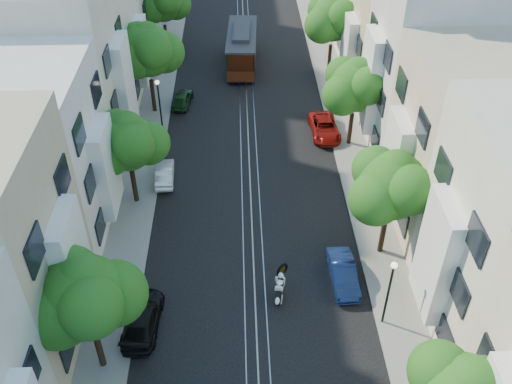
{
  "coord_description": "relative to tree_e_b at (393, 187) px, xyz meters",
  "views": [
    {
      "loc": [
        -0.62,
        -13.93,
        22.98
      ],
      "look_at": [
        0.26,
        11.95,
        2.2
      ],
      "focal_mm": 40.0,
      "sensor_mm": 36.0,
      "label": 1
    }
  ],
  "objects": [
    {
      "name": "ground",
      "position": [
        -7.26,
        19.02,
        -4.73
      ],
      "size": [
        200.0,
        200.0,
        0.0
      ],
      "primitive_type": "plane",
      "color": "black",
      "rests_on": "ground"
    },
    {
      "name": "sidewalk_east",
      "position": [
        -0.01,
        19.02,
        -4.67
      ],
      "size": [
        2.5,
        80.0,
        0.12
      ],
      "primitive_type": "cube",
      "color": "gray",
      "rests_on": "ground"
    },
    {
      "name": "sidewalk_west",
      "position": [
        -14.51,
        19.02,
        -4.67
      ],
      "size": [
        2.5,
        80.0,
        0.12
      ],
      "primitive_type": "cube",
      "color": "gray",
      "rests_on": "ground"
    },
    {
      "name": "rail_left",
      "position": [
        -7.81,
        19.02,
        -4.72
      ],
      "size": [
        0.06,
        80.0,
        0.02
      ],
      "primitive_type": "cube",
      "color": "gray",
      "rests_on": "ground"
    },
    {
      "name": "rail_slot",
      "position": [
        -7.26,
        19.02,
        -4.72
      ],
      "size": [
        0.06,
        80.0,
        0.02
      ],
      "primitive_type": "cube",
      "color": "gray",
      "rests_on": "ground"
    },
    {
      "name": "rail_right",
      "position": [
        -6.71,
        19.02,
        -4.72
      ],
      "size": [
        0.06,
        80.0,
        0.02
      ],
      "primitive_type": "cube",
      "color": "gray",
      "rests_on": "ground"
    },
    {
      "name": "lane_line",
      "position": [
        -7.26,
        19.02,
        -4.73
      ],
      "size": [
        0.08,
        80.0,
        0.01
      ],
      "primitive_type": "cube",
      "color": "tan",
      "rests_on": "ground"
    },
    {
      "name": "townhouses_east",
      "position": [
        4.61,
        18.94,
        0.45
      ],
      "size": [
        7.75,
        72.0,
        12.0
      ],
      "color": "beige",
      "rests_on": "ground"
    },
    {
      "name": "townhouses_west",
      "position": [
        -19.13,
        18.94,
        0.35
      ],
      "size": [
        7.75,
        72.0,
        11.76
      ],
      "color": "silver",
      "rests_on": "ground"
    },
    {
      "name": "tree_e_b",
      "position": [
        0.0,
        0.0,
        0.0
      ],
      "size": [
        4.93,
        4.08,
        6.68
      ],
      "color": "black",
      "rests_on": "ground"
    },
    {
      "name": "tree_e_c",
      "position": [
        -0.0,
        11.0,
        -0.13
      ],
      "size": [
        4.84,
        3.99,
        6.52
      ],
      "color": "black",
      "rests_on": "ground"
    },
    {
      "name": "tree_e_d",
      "position": [
        0.0,
        22.0,
        0.13
      ],
      "size": [
        5.01,
        4.16,
        6.85
      ],
      "color": "black",
      "rests_on": "ground"
    },
    {
      "name": "tree_w_a",
      "position": [
        -14.4,
        -7.0,
        0.0
      ],
      "size": [
        4.93,
        4.08,
        6.68
      ],
      "color": "black",
      "rests_on": "ground"
    },
    {
      "name": "tree_w_b",
      "position": [
        -14.4,
        5.0,
        -0.34
      ],
      "size": [
        4.72,
        3.87,
        6.27
      ],
      "color": "black",
      "rests_on": "ground"
    },
    {
      "name": "tree_w_c",
      "position": [
        -14.4,
        16.0,
        0.34
      ],
      "size": [
        5.13,
        4.28,
        7.09
      ],
      "color": "black",
      "rests_on": "ground"
    },
    {
      "name": "tree_w_d",
      "position": [
        -14.4,
        27.0,
        -0.13
      ],
      "size": [
        4.84,
        3.99,
        6.52
      ],
      "color": "black",
      "rests_on": "ground"
    },
    {
      "name": "lamp_east",
      "position": [
        -0.96,
        -4.98,
        -1.89
      ],
      "size": [
        0.32,
        0.32,
        4.16
      ],
      "color": "black",
      "rests_on": "ground"
    },
    {
      "name": "lamp_west",
      "position": [
        -13.56,
        13.02,
        -1.89
      ],
      "size": [
        0.32,
        0.32,
        4.16
      ],
      "color": "black",
      "rests_on": "ground"
    },
    {
      "name": "sportbike_rider",
      "position": [
        -5.96,
        -3.04,
        -3.83
      ],
      "size": [
        0.83,
        1.99,
        1.66
      ],
      "rotation": [
        0.0,
        0.0,
        -0.21
      ],
      "color": "black",
      "rests_on": "ground"
    },
    {
      "name": "cable_car",
      "position": [
        -7.52,
        23.87,
        -2.93
      ],
      "size": [
        2.86,
        8.04,
        3.05
      ],
      "rotation": [
        0.0,
        0.0,
        -0.05
      ],
      "color": "black",
      "rests_on": "ground"
    },
    {
      "name": "parked_car_e_mid",
      "position": [
        -2.53,
        -2.12,
        -4.13
      ],
      "size": [
        1.41,
        3.69,
        1.2
      ],
      "primitive_type": "imported",
      "rotation": [
        0.0,
        0.0,
        0.04
      ],
      "color": "#0C1A40",
      "rests_on": "ground"
    },
    {
      "name": "parked_car_e_far",
      "position": [
        -1.66,
        12.35,
        -4.15
      ],
      "size": [
        2.14,
        4.3,
        1.17
      ],
      "primitive_type": "imported",
      "rotation": [
        0.0,
        0.0,
        0.05
      ],
      "color": "maroon",
      "rests_on": "ground"
    },
    {
      "name": "parked_car_w_near",
      "position": [
        -12.86,
        -4.75,
        -4.13
      ],
      "size": [
        1.93,
        4.25,
        1.21
      ],
      "primitive_type": "imported",
      "rotation": [
        0.0,
        0.0,
        3.08
      ],
      "color": "black",
      "rests_on": "ground"
    },
    {
      "name": "parked_car_w_mid",
      "position": [
        -12.86,
        7.21,
        -4.2
      ],
      "size": [
        1.29,
        3.27,
        1.06
      ],
      "primitive_type": "imported",
      "rotation": [
        0.0,
        0.0,
        3.2
      ],
      "color": "white",
      "rests_on": "ground"
    },
    {
      "name": "parked_car_w_far",
      "position": [
        -12.35,
        17.07,
        -4.18
      ],
      "size": [
        1.73,
        3.37,
        1.1
      ],
      "primitive_type": "imported",
      "rotation": [
        0.0,
        0.0,
        3.0
      ],
      "color": "#163719",
      "rests_on": "ground"
    }
  ]
}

